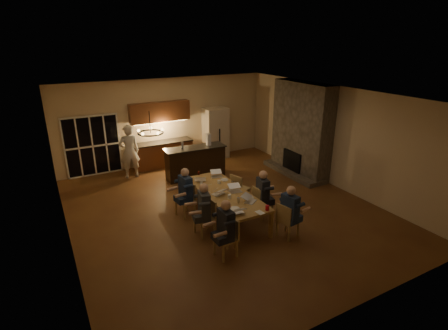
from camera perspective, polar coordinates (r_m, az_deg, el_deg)
floor at (r=9.98m, az=-0.14°, el=-7.21°), size 9.00×9.00×0.00m
back_wall at (r=13.35m, az=-9.46°, el=7.00°), size 8.00×0.04×3.20m
left_wall at (r=8.36m, az=-25.23°, el=-2.86°), size 0.04×9.00×3.20m
right_wall at (r=11.72m, az=17.48°, el=4.47°), size 0.04×9.00×3.20m
ceiling at (r=8.96m, az=-0.15°, el=11.38°), size 8.00×9.00×0.04m
french_doors at (r=12.86m, az=-20.65°, el=2.90°), size 1.86×0.08×2.10m
fireplace at (r=12.34m, az=12.49°, el=5.71°), size 0.58×2.50×3.20m
kitchenette at (r=13.06m, az=-10.13°, el=4.85°), size 2.24×0.68×2.40m
refrigerator at (r=13.89m, az=-1.38°, el=5.23°), size 0.90×0.68×2.00m
dining_table at (r=9.38m, az=0.18°, el=-6.55°), size 1.10×2.93×0.75m
bar_island at (r=12.03m, az=-4.71°, el=0.46°), size 2.13×0.78×1.08m
chair_left_near at (r=7.82m, az=0.26°, el=-11.90°), size 0.48×0.48×0.89m
chair_left_mid at (r=8.63m, az=-3.21°, el=-8.59°), size 0.47×0.47×0.89m
chair_left_far at (r=9.54m, az=-6.40°, el=-5.72°), size 0.55×0.55×0.89m
chair_right_near at (r=8.66m, az=10.42°, el=-8.80°), size 0.54×0.54×0.89m
chair_right_mid at (r=9.44m, az=6.36°, el=-6.01°), size 0.48×0.48×0.89m
chair_right_far at (r=10.20m, az=2.69°, el=-3.81°), size 0.56×0.56×0.89m
person_left_near at (r=7.66m, az=0.30°, el=-10.46°), size 0.62×0.62×1.38m
person_right_near at (r=8.45m, az=10.67°, el=-7.70°), size 0.69×0.69×1.38m
person_left_mid at (r=8.46m, az=-3.24°, el=-7.34°), size 0.70×0.70×1.38m
person_right_mid at (r=9.24m, az=6.30°, el=-4.92°), size 0.70×0.70×1.38m
person_left_far at (r=9.40m, az=-6.27°, el=-4.47°), size 0.66×0.66×1.38m
standing_person at (r=12.28m, az=-15.19°, el=2.14°), size 0.69×0.46×1.86m
chandelier at (r=7.33m, az=-11.89°, el=5.16°), size 0.53×0.53×0.03m
laptop_a at (r=8.16m, az=2.04°, el=-7.06°), size 0.33×0.30×0.23m
laptop_b at (r=8.68m, az=4.36°, el=-5.33°), size 0.42×0.41×0.23m
laptop_c at (r=9.07m, az=-0.96°, el=-4.11°), size 0.39×0.37×0.23m
laptop_d at (r=9.21m, az=1.89°, el=-3.71°), size 0.36×0.33×0.23m
laptop_e at (r=9.95m, az=-3.95°, el=-1.88°), size 0.40×0.38×0.23m
laptop_f at (r=10.16m, az=-1.21°, el=-1.35°), size 0.39×0.36×0.23m
mug_front at (r=8.86m, az=0.88°, el=-5.17°), size 0.08×0.08×0.10m
mug_mid at (r=9.72m, az=-0.82°, el=-2.77°), size 0.09×0.09×0.10m
mug_back at (r=9.70m, az=-3.71°, el=-2.87°), size 0.08×0.08×0.10m
redcup_near at (r=8.35m, az=7.08°, el=-6.95°), size 0.09×0.09×0.12m
redcup_mid at (r=9.28m, az=-3.10°, el=-3.91°), size 0.10×0.10×0.12m
can_silver at (r=8.67m, az=2.35°, el=-5.71°), size 0.07×0.07×0.12m
can_cola at (r=10.36m, az=-4.15°, el=-1.27°), size 0.06×0.06×0.12m
can_right at (r=9.62m, az=1.39°, el=-2.97°), size 0.07×0.07×0.12m
plate_near at (r=8.92m, az=4.14°, el=-5.34°), size 0.23×0.23×0.02m
plate_left at (r=8.36m, az=1.77°, el=-7.13°), size 0.23×0.23×0.02m
plate_far at (r=9.97m, az=0.07°, el=-2.42°), size 0.22×0.22×0.02m
notepad at (r=8.23m, az=5.89°, el=-7.72°), size 0.17×0.23×0.01m
bar_bottle at (r=11.68m, az=-6.82°, el=3.18°), size 0.08×0.08×0.24m
bar_blender at (r=11.99m, az=-2.54°, el=4.18°), size 0.14×0.14×0.41m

